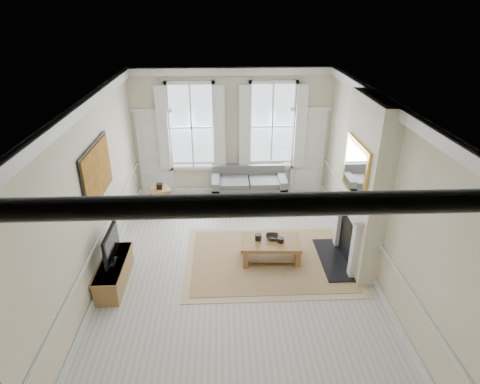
{
  "coord_description": "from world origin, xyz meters",
  "views": [
    {
      "loc": [
        -0.23,
        -6.59,
        4.91
      ],
      "look_at": [
        0.1,
        0.98,
        1.25
      ],
      "focal_mm": 30.0,
      "sensor_mm": 36.0,
      "label": 1
    }
  ],
  "objects_px": {
    "sofa": "(249,187)",
    "side_table": "(160,193)",
    "tv_stand": "(114,273)",
    "coffee_table": "(270,244)"
  },
  "relations": [
    {
      "from": "sofa",
      "to": "side_table",
      "type": "bearing_deg",
      "value": -168.36
    },
    {
      "from": "side_table",
      "to": "tv_stand",
      "type": "height_order",
      "value": "side_table"
    },
    {
      "from": "sofa",
      "to": "coffee_table",
      "type": "bearing_deg",
      "value": -84.51
    },
    {
      "from": "side_table",
      "to": "tv_stand",
      "type": "relative_size",
      "value": 0.46
    },
    {
      "from": "tv_stand",
      "to": "sofa",
      "type": "bearing_deg",
      "value": 51.35
    },
    {
      "from": "sofa",
      "to": "coffee_table",
      "type": "relative_size",
      "value": 1.56
    },
    {
      "from": "side_table",
      "to": "coffee_table",
      "type": "height_order",
      "value": "side_table"
    },
    {
      "from": "sofa",
      "to": "tv_stand",
      "type": "xyz_separation_m",
      "value": [
        -2.76,
        -3.45,
        -0.13
      ]
    },
    {
      "from": "sofa",
      "to": "coffee_table",
      "type": "height_order",
      "value": "sofa"
    },
    {
      "from": "coffee_table",
      "to": "tv_stand",
      "type": "xyz_separation_m",
      "value": [
        -3.03,
        -0.64,
        -0.13
      ]
    }
  ]
}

